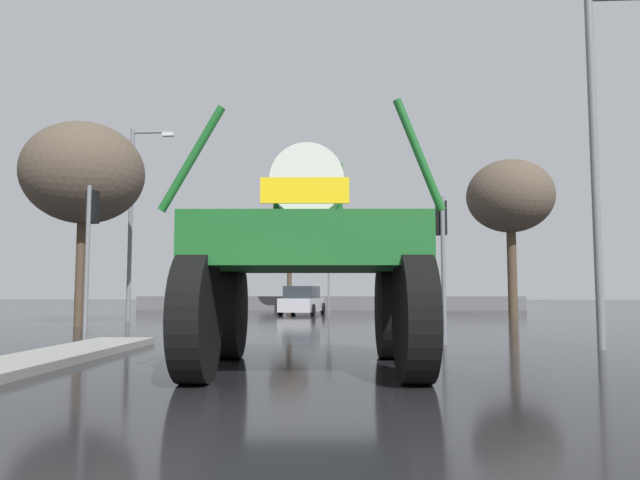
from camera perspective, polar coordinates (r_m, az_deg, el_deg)
name	(u,v)px	position (r m, az deg, el deg)	size (l,w,h in m)	color
ground_plane	(310,324)	(22.92, -0.98, -8.09)	(120.00, 120.00, 0.00)	black
median_island	(27,363)	(11.48, -26.26, -10.49)	(1.38, 8.99, 0.15)	gray
oversize_sprayer	(308,259)	(10.02, -1.14, -1.84)	(4.07, 5.15, 4.04)	black
sedan_ahead	(302,301)	(32.01, -1.70, -5.88)	(2.32, 4.30, 1.52)	#B7B7BF
traffic_signal_near_left	(91,228)	(16.26, -21.10, 1.08)	(0.24, 0.54, 3.96)	slate
traffic_signal_near_right	(442,236)	(14.96, 11.60, 0.36)	(0.24, 0.54, 3.61)	slate
traffic_signal_far_left	(424,261)	(33.49, 9.93, -2.01)	(0.24, 0.55, 3.99)	slate
traffic_signal_far_right	(329,271)	(33.28, 0.86, -2.96)	(0.24, 0.55, 3.28)	slate
streetlight_near_right	(601,146)	(14.96, 25.33, 8.11)	(2.04, 0.24, 8.14)	slate
streetlight_far_left	(134,213)	(26.68, -17.41, 2.45)	(1.91, 0.24, 8.26)	slate
bare_tree_left	(83,174)	(23.70, -21.74, 5.93)	(4.39, 4.39, 7.47)	#473828
bare_tree_right	(510,197)	(29.57, 17.76, 3.94)	(4.06, 4.06, 7.47)	#473828
bare_tree_far_center	(290,244)	(37.05, -2.94, -0.38)	(2.50, 2.50, 5.29)	#473828
roadside_barrier	(328,303)	(39.11, 0.76, -6.08)	(25.50, 0.24, 0.90)	#59595B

